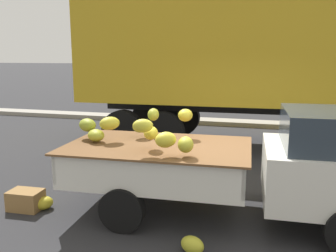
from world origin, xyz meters
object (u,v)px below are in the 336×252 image
Objects in this scene: pickup_truck at (290,166)px; produce_crate at (26,200)px; fallen_banana_bunch_by_wheel at (192,245)px; fallen_banana_bunch_near_tailgate at (44,203)px; semi_trailer at (312,52)px.

pickup_truck reaches higher than produce_crate.
fallen_banana_bunch_near_tailgate is at bearing 165.80° from fallen_banana_bunch_by_wheel.
fallen_banana_bunch_near_tailgate is 0.29m from produce_crate.
fallen_banana_bunch_near_tailgate is 0.94× the size of fallen_banana_bunch_by_wheel.
fallen_banana_bunch_near_tailgate is (-4.40, -5.08, -2.44)m from semi_trailer.
pickup_truck is 9.79× the size of produce_crate.
fallen_banana_bunch_near_tailgate is (-3.77, -0.56, -0.78)m from pickup_truck.
produce_crate is at bearing 168.65° from fallen_banana_bunch_by_wheel.
fallen_banana_bunch_near_tailgate is 2.67m from fallen_banana_bunch_by_wheel.
pickup_truck is 15.86× the size of fallen_banana_bunch_by_wheel.
semi_trailer is 37.60× the size of fallen_banana_bunch_by_wheel.
semi_trailer is 39.82× the size of fallen_banana_bunch_near_tailgate.
semi_trailer reaches higher than fallen_banana_bunch_by_wheel.
fallen_banana_bunch_by_wheel is (-1.81, -5.73, -2.43)m from semi_trailer.
produce_crate is (-4.04, -0.64, -0.72)m from pickup_truck.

